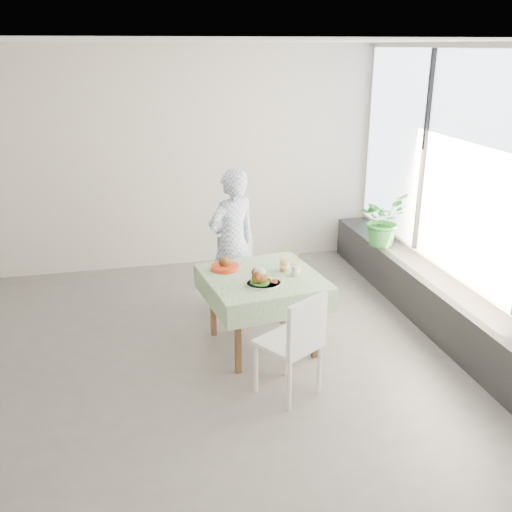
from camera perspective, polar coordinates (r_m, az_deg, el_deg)
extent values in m
plane|color=#5D5B58|center=(5.49, -8.83, -10.20)|extent=(6.00, 6.00, 0.00)
plane|color=white|center=(4.74, -10.76, 20.38)|extent=(6.00, 6.00, 0.00)
cube|color=silver|center=(7.37, -11.12, 9.26)|extent=(6.00, 0.02, 2.80)
cube|color=silver|center=(2.64, -5.69, -11.09)|extent=(6.00, 0.02, 2.80)
cube|color=silver|center=(5.91, 20.81, 5.62)|extent=(0.02, 5.00, 2.80)
cube|color=#D1E0F9|center=(5.84, 20.86, 7.98)|extent=(0.01, 4.80, 2.18)
cube|color=black|center=(6.18, 17.93, -4.78)|extent=(0.40, 4.80, 0.50)
cube|color=brown|center=(5.35, 0.64, -2.28)|extent=(1.01, 1.01, 0.04)
cube|color=white|center=(5.34, 0.65, -2.03)|extent=(1.17, 1.17, 0.01)
cube|color=white|center=(6.20, -1.67, -1.97)|extent=(0.41, 0.41, 0.04)
cube|color=white|center=(6.28, -2.12, 0.42)|extent=(0.39, 0.06, 0.39)
cube|color=white|center=(4.75, 3.24, -8.67)|extent=(0.60, 0.60, 0.04)
cube|color=white|center=(4.52, 5.16, -6.86)|extent=(0.40, 0.26, 0.44)
imported|color=#819CCF|center=(6.06, -2.38, 1.33)|extent=(0.69, 0.59, 1.59)
cylinder|color=white|center=(5.14, 0.77, -2.79)|extent=(0.32, 0.32, 0.02)
cylinder|color=#1A5816|center=(5.12, 0.37, -2.66)|extent=(0.18, 0.18, 0.02)
ellipsoid|color=brown|center=(5.10, 0.38, -2.13)|extent=(0.15, 0.14, 0.12)
ellipsoid|color=white|center=(5.08, 0.38, -1.59)|extent=(0.11, 0.10, 0.08)
cylinder|color=#A10F12|center=(5.14, 1.89, -2.51)|extent=(0.05, 0.05, 0.03)
cylinder|color=white|center=(5.43, 2.83, -0.89)|extent=(0.09, 0.09, 0.13)
cylinder|color=orange|center=(5.43, 2.83, -1.03)|extent=(0.08, 0.08, 0.09)
cylinder|color=white|center=(5.40, 2.85, -0.23)|extent=(0.09, 0.09, 0.01)
cylinder|color=yellow|center=(5.39, 2.91, 0.24)|extent=(0.01, 0.03, 0.18)
cylinder|color=white|center=(5.34, 3.98, -1.30)|extent=(0.09, 0.09, 0.13)
cylinder|color=#EBE9C5|center=(5.34, 3.98, -1.44)|extent=(0.08, 0.08, 0.09)
cylinder|color=white|center=(5.31, 4.00, -0.63)|extent=(0.09, 0.09, 0.01)
cylinder|color=yellow|center=(5.30, 4.07, -0.16)|extent=(0.01, 0.03, 0.18)
cylinder|color=red|center=(5.49, -3.12, -1.14)|extent=(0.27, 0.27, 0.04)
cylinder|color=white|center=(5.48, -3.12, -1.03)|extent=(0.23, 0.23, 0.02)
ellipsoid|color=brown|center=(5.47, -3.13, -0.60)|extent=(0.12, 0.11, 0.10)
imported|color=#2B8336|center=(6.96, 12.53, 3.60)|extent=(0.76, 0.74, 0.64)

